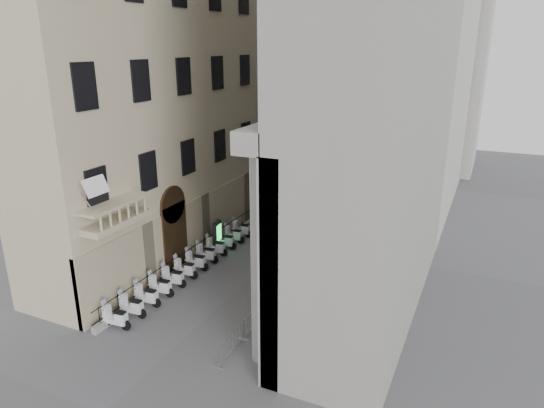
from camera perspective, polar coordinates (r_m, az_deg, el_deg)
The scene contains 31 objects.
far_building at distance 60.66m, azimuth 13.40°, elevation 18.94°, with size 22.00×10.00×30.00m, color #B3B0A9.
iron_fence at distance 36.58m, azimuth -4.89°, elevation -4.03°, with size 0.30×28.00×1.40m, color black, non-canonical shape.
blue_awning at distance 40.71m, azimuth 11.20°, elevation -1.96°, with size 1.60×3.00×3.00m, color navy, non-canonical shape.
flag at distance 27.09m, azimuth -18.27°, elevation -13.52°, with size 1.00×1.40×8.20m, color #9E0C11, non-canonical shape.
scooter_0 at distance 26.90m, azimuth -17.80°, elevation -13.71°, with size 0.56×1.40×1.50m, color white, non-canonical shape.
scooter_1 at distance 27.67m, azimuth -16.06°, elevation -12.57°, with size 0.56×1.40×1.50m, color white, non-canonical shape.
scooter_2 at distance 28.48m, azimuth -14.43°, elevation -11.48°, with size 0.56×1.40×1.50m, color white, non-canonical shape.
scooter_3 at distance 29.31m, azimuth -12.90°, elevation -10.44°, with size 0.56×1.40×1.50m, color white, non-canonical shape.
scooter_4 at distance 30.17m, azimuth -11.47°, elevation -9.46°, with size 0.56×1.40×1.50m, color white, non-canonical shape.
scooter_5 at distance 31.06m, azimuth -10.13°, elevation -8.52°, with size 0.56×1.40×1.50m, color white, non-canonical shape.
scooter_6 at distance 31.97m, azimuth -8.87°, elevation -7.63°, with size 0.56×1.40×1.50m, color white, non-canonical shape.
scooter_7 at distance 32.90m, azimuth -7.69°, elevation -6.79°, with size 0.56×1.40×1.50m, color white, non-canonical shape.
scooter_8 at distance 33.85m, azimuth -6.57°, elevation -6.00°, with size 0.56×1.40×1.50m, color white, non-canonical shape.
scooter_9 at distance 34.82m, azimuth -5.52°, elevation -5.24°, with size 0.56×1.40×1.50m, color white, non-canonical shape.
scooter_10 at distance 35.81m, azimuth -4.53°, elevation -4.53°, with size 0.56×1.40×1.50m, color white, non-canonical shape.
scooter_11 at distance 36.81m, azimuth -3.59°, elevation -3.85°, with size 0.56×1.40×1.50m, color white, non-canonical shape.
barrier_0 at distance 23.95m, azimuth -4.81°, elevation -17.16°, with size 0.60×2.40×1.10m, color #A1A3A9, non-canonical shape.
barrier_1 at distance 25.77m, azimuth -2.01°, elevation -14.26°, with size 0.60×2.40×1.10m, color #A1A3A9, non-canonical shape.
barrier_2 at distance 27.70m, azimuth 0.35°, elevation -11.74°, with size 0.60×2.40×1.10m, color #A1A3A9, non-canonical shape.
barrier_3 at distance 29.71m, azimuth 2.36°, elevation -9.53°, with size 0.60×2.40×1.10m, color #A1A3A9, non-canonical shape.
barrier_4 at distance 31.79m, azimuth 4.09°, elevation -7.60°, with size 0.60×2.40×1.10m, color #A1A3A9, non-canonical shape.
barrier_5 at distance 33.93m, azimuth 5.59°, elevation -5.90°, with size 0.60×2.40×1.10m, color #A1A3A9, non-canonical shape.
barrier_6 at distance 36.12m, azimuth 6.91°, elevation -4.40°, with size 0.60×2.40×1.10m, color #A1A3A9, non-canonical shape.
barrier_7 at distance 38.34m, azimuth 8.07°, elevation -3.08°, with size 0.60×2.40×1.10m, color #A1A3A9, non-canonical shape.
barrier_8 at distance 40.60m, azimuth 9.10°, elevation -1.90°, with size 0.60×2.40×1.10m, color #A1A3A9, non-canonical shape.
security_tent at distance 45.12m, azimuth 4.52°, elevation 3.58°, with size 3.58×3.58×2.91m.
street_lamp at distance 37.10m, azimuth -0.64°, elevation 4.22°, with size 2.61×0.72×8.11m.
info_kiosk at distance 34.51m, azimuth -6.45°, elevation -3.65°, with size 0.41×0.99×2.04m.
pedestrian_a at distance 41.68m, azimuth 6.88°, elevation 0.06°, with size 0.66×0.43×1.80m, color #0E1338.
pedestrian_b at distance 39.32m, azimuth 6.73°, elevation -1.06°, with size 0.88×0.69×1.81m, color black.
pedestrian_c at distance 44.70m, azimuth 7.80°, elevation 1.40°, with size 0.97×0.63×1.98m, color black.
Camera 1 is at (12.57, -11.33, 13.88)m, focal length 32.00 mm.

